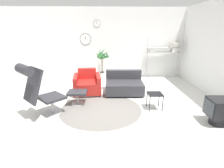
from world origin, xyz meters
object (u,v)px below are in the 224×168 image
object	(u,v)px
couch_low	(124,85)
armchair_red	(87,85)
lounge_chair	(37,86)
side_table	(155,96)
shelf_unit	(166,49)
ottoman	(77,94)
crt_television	(219,110)
potted_plant	(102,63)

from	to	relation	value
couch_low	armchair_red	bearing A→B (deg)	1.04
armchair_red	lounge_chair	bearing A→B (deg)	53.95
armchair_red	side_table	size ratio (longest dim) A/B	2.23
lounge_chair	shelf_unit	size ratio (longest dim) A/B	0.79
ottoman	couch_low	xyz separation A→B (m)	(1.35, 0.86, -0.03)
lounge_chair	ottoman	xyz separation A→B (m)	(0.74, 0.73, -0.48)
couch_low	shelf_unit	distance (m)	2.73
lounge_chair	side_table	xyz separation A→B (m)	(2.76, 0.36, -0.39)
armchair_red	shelf_unit	bearing A→B (deg)	-155.65
couch_low	crt_television	distance (m)	2.72
lounge_chair	couch_low	bearing A→B (deg)	82.80
crt_television	potted_plant	bearing A→B (deg)	37.61
crt_television	lounge_chair	bearing A→B (deg)	86.27
couch_low	side_table	bearing A→B (deg)	119.66
potted_plant	shelf_unit	size ratio (longest dim) A/B	0.78
side_table	shelf_unit	distance (m)	3.32
side_table	shelf_unit	size ratio (longest dim) A/B	0.26
armchair_red	side_table	distance (m)	2.21
crt_television	potted_plant	world-z (taller)	potted_plant
couch_low	side_table	world-z (taller)	couch_low
lounge_chair	couch_low	size ratio (longest dim) A/B	1.08
crt_television	potted_plant	distance (m)	4.47
side_table	armchair_red	bearing A→B (deg)	146.35
couch_low	potted_plant	size ratio (longest dim) A/B	0.93
ottoman	potted_plant	distance (m)	2.60
lounge_chair	couch_low	distance (m)	2.67
ottoman	armchair_red	bearing A→B (deg)	78.42
lounge_chair	crt_television	distance (m)	3.98
lounge_chair	shelf_unit	xyz separation A→B (m)	(3.95, 3.35, 0.43)
couch_low	crt_television	world-z (taller)	couch_low
ottoman	crt_television	world-z (taller)	crt_television
crt_television	side_table	bearing A→B (deg)	58.67
couch_low	lounge_chair	bearing A→B (deg)	38.22
couch_low	shelf_unit	size ratio (longest dim) A/B	0.73
side_table	crt_television	bearing A→B (deg)	-33.72
side_table	potted_plant	xyz separation A→B (m)	(-1.40, 2.86, 0.30)
potted_plant	shelf_unit	distance (m)	2.64
lounge_chair	crt_television	bearing A→B (deg)	39.50
ottoman	armchair_red	xyz separation A→B (m)	(0.18, 0.86, 0.01)
ottoman	shelf_unit	distance (m)	4.24
lounge_chair	ottoman	size ratio (longest dim) A/B	2.48
lounge_chair	couch_low	world-z (taller)	lounge_chair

